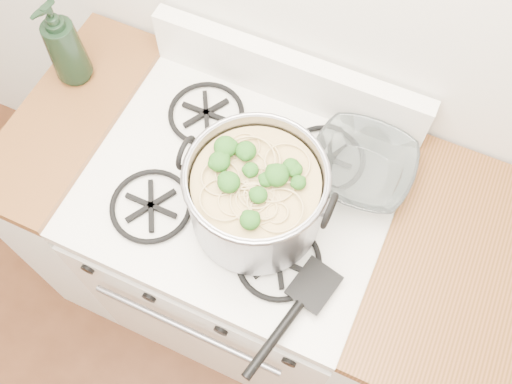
% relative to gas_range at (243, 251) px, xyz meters
% --- Properties ---
extents(gas_range, '(0.76, 0.66, 0.92)m').
position_rel_gas_range_xyz_m(gas_range, '(0.00, 0.00, 0.00)').
color(gas_range, white).
rests_on(gas_range, ground).
extents(counter_left, '(0.25, 0.65, 0.92)m').
position_rel_gas_range_xyz_m(counter_left, '(-0.51, 0.00, 0.02)').
color(counter_left, silver).
rests_on(counter_left, ground).
extents(stock_pot, '(0.35, 0.32, 0.21)m').
position_rel_gas_range_xyz_m(stock_pot, '(0.08, -0.07, 0.59)').
color(stock_pot, gray).
rests_on(stock_pot, gas_range).
extents(spatula, '(0.35, 0.37, 0.02)m').
position_rel_gas_range_xyz_m(spatula, '(0.27, -0.17, 0.50)').
color(spatula, black).
rests_on(spatula, gas_range).
extents(glass_bowl, '(0.10, 0.10, 0.03)m').
position_rel_gas_range_xyz_m(glass_bowl, '(0.26, 0.15, 0.50)').
color(glass_bowl, white).
rests_on(glass_bowl, gas_range).
extents(bottle, '(0.12, 0.12, 0.26)m').
position_rel_gas_range_xyz_m(bottle, '(-0.55, 0.12, 0.61)').
color(bottle, black).
rests_on(bottle, counter_left).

